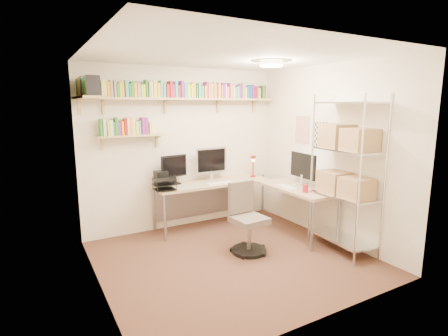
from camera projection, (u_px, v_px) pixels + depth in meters
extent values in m
plane|color=#4E2B21|center=(232.00, 258.00, 4.47)|extent=(3.20, 3.20, 0.00)
cube|color=beige|center=(184.00, 149.00, 5.53)|extent=(3.20, 0.04, 2.50)
cube|color=beige|center=(95.00, 175.00, 3.47)|extent=(0.04, 3.00, 2.50)
cube|color=beige|center=(328.00, 153.00, 5.02)|extent=(0.04, 3.00, 2.50)
cube|color=beige|center=(324.00, 187.00, 2.96)|extent=(3.20, 0.04, 2.50)
cube|color=white|center=(233.00, 55.00, 4.02)|extent=(3.20, 3.00, 0.04)
cube|color=silver|center=(302.00, 130.00, 5.43)|extent=(0.01, 0.30, 0.42)
cube|color=white|center=(321.00, 135.00, 5.10)|extent=(0.01, 0.28, 0.38)
cylinder|color=#FFEAC6|center=(271.00, 64.00, 4.54)|extent=(0.30, 0.30, 0.06)
cube|color=tan|center=(186.00, 99.00, 5.28)|extent=(3.05, 0.25, 0.03)
cube|color=tan|center=(88.00, 98.00, 4.20)|extent=(0.25, 1.00, 0.03)
cube|color=tan|center=(131.00, 136.00, 4.98)|extent=(0.95, 0.20, 0.02)
cube|color=tan|center=(104.00, 104.00, 4.77)|extent=(0.03, 0.20, 0.20)
cube|color=tan|center=(166.00, 104.00, 5.20)|extent=(0.03, 0.20, 0.20)
cube|color=tan|center=(219.00, 104.00, 5.64)|extent=(0.03, 0.20, 0.20)
cube|color=tan|center=(255.00, 104.00, 5.98)|extent=(0.03, 0.20, 0.20)
cube|color=#1D5297|center=(83.00, 90.00, 4.55)|extent=(0.03, 0.12, 0.18)
cube|color=#CCDE29|center=(86.00, 89.00, 4.57)|extent=(0.02, 0.15, 0.20)
cube|color=black|center=(88.00, 88.00, 4.58)|extent=(0.03, 0.14, 0.24)
cube|color=teal|center=(92.00, 89.00, 4.61)|extent=(0.03, 0.14, 0.20)
cube|color=teal|center=(95.00, 88.00, 4.62)|extent=(0.02, 0.13, 0.24)
cube|color=#CCDE29|center=(98.00, 89.00, 4.64)|extent=(0.03, 0.14, 0.21)
cube|color=beige|center=(102.00, 89.00, 4.66)|extent=(0.03, 0.15, 0.22)
cube|color=#CCDE29|center=(105.00, 88.00, 4.68)|extent=(0.04, 0.12, 0.23)
cube|color=orange|center=(108.00, 90.00, 4.70)|extent=(0.04, 0.12, 0.20)
cube|color=gray|center=(111.00, 89.00, 4.72)|extent=(0.03, 0.13, 0.22)
cube|color=gray|center=(114.00, 89.00, 4.74)|extent=(0.03, 0.13, 0.23)
cube|color=#297A28|center=(117.00, 91.00, 4.77)|extent=(0.04, 0.14, 0.18)
cube|color=#CCDE29|center=(120.00, 90.00, 4.78)|extent=(0.02, 0.12, 0.20)
cube|color=orange|center=(122.00, 89.00, 4.80)|extent=(0.03, 0.12, 0.22)
cube|color=teal|center=(126.00, 89.00, 4.82)|extent=(0.04, 0.15, 0.23)
cube|color=#297A28|center=(129.00, 91.00, 4.84)|extent=(0.02, 0.14, 0.19)
cube|color=#297A28|center=(132.00, 90.00, 4.86)|extent=(0.04, 0.13, 0.22)
cube|color=orange|center=(135.00, 90.00, 4.88)|extent=(0.04, 0.11, 0.19)
cube|color=gray|center=(138.00, 90.00, 4.90)|extent=(0.04, 0.14, 0.20)
cube|color=#CCDE29|center=(141.00, 91.00, 4.93)|extent=(0.03, 0.14, 0.18)
cube|color=#CCDE29|center=(144.00, 91.00, 4.94)|extent=(0.02, 0.11, 0.18)
cube|color=#297A28|center=(146.00, 89.00, 4.95)|extent=(0.03, 0.14, 0.25)
cube|color=gray|center=(149.00, 89.00, 4.98)|extent=(0.03, 0.15, 0.23)
cube|color=beige|center=(151.00, 90.00, 4.99)|extent=(0.02, 0.13, 0.22)
cube|color=#CCDE29|center=(154.00, 89.00, 5.02)|extent=(0.04, 0.12, 0.24)
cube|color=orange|center=(157.00, 90.00, 5.04)|extent=(0.04, 0.14, 0.21)
cube|color=teal|center=(160.00, 89.00, 5.06)|extent=(0.03, 0.13, 0.25)
cube|color=teal|center=(164.00, 90.00, 5.09)|extent=(0.04, 0.12, 0.21)
cube|color=#B3171E|center=(167.00, 91.00, 5.11)|extent=(0.04, 0.15, 0.19)
cube|color=#B3171E|center=(170.00, 90.00, 5.13)|extent=(0.04, 0.15, 0.24)
cube|color=#822282|center=(172.00, 91.00, 5.16)|extent=(0.03, 0.13, 0.20)
cube|color=teal|center=(175.00, 90.00, 5.17)|extent=(0.04, 0.14, 0.24)
cube|color=#B3171E|center=(178.00, 92.00, 5.20)|extent=(0.03, 0.14, 0.18)
cube|color=#822282|center=(181.00, 89.00, 5.22)|extent=(0.04, 0.15, 0.25)
cube|color=teal|center=(184.00, 90.00, 5.25)|extent=(0.04, 0.13, 0.22)
cube|color=#CCDE29|center=(188.00, 91.00, 5.27)|extent=(0.04, 0.13, 0.20)
cube|color=#CCDE29|center=(190.00, 91.00, 5.30)|extent=(0.02, 0.14, 0.21)
cube|color=orange|center=(193.00, 90.00, 5.31)|extent=(0.04, 0.11, 0.23)
cube|color=#297A28|center=(196.00, 92.00, 5.34)|extent=(0.02, 0.12, 0.19)
cube|color=teal|center=(198.00, 91.00, 5.36)|extent=(0.04, 0.13, 0.22)
cube|color=teal|center=(201.00, 92.00, 5.39)|extent=(0.03, 0.12, 0.18)
cube|color=orange|center=(204.00, 92.00, 5.41)|extent=(0.03, 0.15, 0.19)
cube|color=#822282|center=(206.00, 90.00, 5.42)|extent=(0.03, 0.13, 0.25)
cube|color=orange|center=(208.00, 90.00, 5.44)|extent=(0.03, 0.13, 0.24)
cube|color=orange|center=(211.00, 91.00, 5.46)|extent=(0.04, 0.13, 0.23)
cube|color=gray|center=(213.00, 90.00, 5.48)|extent=(0.04, 0.15, 0.24)
cube|color=#B3171E|center=(215.00, 91.00, 5.51)|extent=(0.02, 0.13, 0.21)
cube|color=orange|center=(218.00, 90.00, 5.52)|extent=(0.04, 0.13, 0.24)
cube|color=gray|center=(220.00, 92.00, 5.55)|extent=(0.02, 0.13, 0.21)
cube|color=#822282|center=(222.00, 91.00, 5.56)|extent=(0.04, 0.13, 0.24)
cube|color=beige|center=(224.00, 92.00, 5.59)|extent=(0.02, 0.13, 0.22)
cube|color=orange|center=(226.00, 93.00, 5.60)|extent=(0.03, 0.15, 0.18)
cube|color=#822282|center=(228.00, 91.00, 5.62)|extent=(0.03, 0.14, 0.24)
cube|color=orange|center=(230.00, 91.00, 5.64)|extent=(0.04, 0.12, 0.23)
cube|color=beige|center=(232.00, 92.00, 5.66)|extent=(0.02, 0.14, 0.19)
cube|color=gray|center=(234.00, 93.00, 5.68)|extent=(0.03, 0.12, 0.17)
cube|color=teal|center=(236.00, 93.00, 5.70)|extent=(0.04, 0.12, 0.19)
cube|color=#822282|center=(239.00, 92.00, 5.72)|extent=(0.04, 0.11, 0.22)
cube|color=gray|center=(241.00, 91.00, 5.74)|extent=(0.04, 0.15, 0.25)
cube|color=#CCDE29|center=(244.00, 93.00, 5.77)|extent=(0.04, 0.13, 0.18)
cube|color=#1D5297|center=(247.00, 93.00, 5.79)|extent=(0.04, 0.12, 0.20)
cube|color=#1D5297|center=(249.00, 92.00, 5.82)|extent=(0.03, 0.12, 0.22)
cube|color=#822282|center=(252.00, 92.00, 5.84)|extent=(0.03, 0.13, 0.23)
cube|color=#B3171E|center=(254.00, 92.00, 5.86)|extent=(0.02, 0.14, 0.21)
cube|color=#822282|center=(255.00, 93.00, 5.88)|extent=(0.02, 0.14, 0.20)
cube|color=#CCDE29|center=(257.00, 93.00, 5.90)|extent=(0.04, 0.14, 0.17)
cube|color=black|center=(260.00, 93.00, 5.92)|extent=(0.03, 0.12, 0.20)
cube|color=#297A28|center=(261.00, 92.00, 5.94)|extent=(0.04, 0.14, 0.22)
cube|color=#B3171E|center=(263.00, 92.00, 5.96)|extent=(0.02, 0.11, 0.22)
cube|color=black|center=(93.00, 85.00, 3.80)|extent=(0.15, 0.02, 0.22)
cube|color=orange|center=(93.00, 86.00, 3.84)|extent=(0.11, 0.04, 0.20)
cube|color=orange|center=(92.00, 85.00, 3.88)|extent=(0.12, 0.03, 0.23)
cube|color=#CCDE29|center=(91.00, 87.00, 3.92)|extent=(0.12, 0.03, 0.18)
cube|color=#297A28|center=(91.00, 86.00, 3.95)|extent=(0.14, 0.03, 0.22)
cube|color=#1D5297|center=(90.00, 86.00, 3.98)|extent=(0.13, 0.04, 0.22)
cube|color=#B3171E|center=(90.00, 88.00, 4.02)|extent=(0.12, 0.02, 0.18)
cube|color=#297A28|center=(89.00, 87.00, 4.06)|extent=(0.14, 0.03, 0.20)
cube|color=#B3171E|center=(88.00, 88.00, 4.10)|extent=(0.13, 0.04, 0.20)
cube|color=#1D5297|center=(87.00, 87.00, 4.14)|extent=(0.12, 0.03, 0.20)
cube|color=teal|center=(87.00, 86.00, 4.18)|extent=(0.11, 0.03, 0.23)
cube|color=black|center=(86.00, 88.00, 4.21)|extent=(0.13, 0.03, 0.21)
cube|color=#1D5297|center=(86.00, 87.00, 4.24)|extent=(0.13, 0.03, 0.22)
cube|color=#B3171E|center=(85.00, 86.00, 4.27)|extent=(0.11, 0.03, 0.25)
cube|color=orange|center=(85.00, 87.00, 4.31)|extent=(0.12, 0.04, 0.24)
cube|color=beige|center=(84.00, 87.00, 4.36)|extent=(0.11, 0.03, 0.23)
cube|color=orange|center=(84.00, 87.00, 4.39)|extent=(0.14, 0.02, 0.23)
cube|color=black|center=(83.00, 89.00, 4.42)|extent=(0.13, 0.04, 0.19)
cube|color=teal|center=(83.00, 88.00, 4.46)|extent=(0.14, 0.03, 0.23)
cube|color=#297A28|center=(82.00, 88.00, 4.50)|extent=(0.15, 0.04, 0.22)
cube|color=#1D5297|center=(82.00, 90.00, 4.55)|extent=(0.14, 0.04, 0.18)
cube|color=#297A28|center=(101.00, 127.00, 4.76)|extent=(0.03, 0.13, 0.23)
cube|color=beige|center=(104.00, 127.00, 4.78)|extent=(0.04, 0.11, 0.23)
cube|color=#CCDE29|center=(108.00, 128.00, 4.81)|extent=(0.03, 0.14, 0.21)
cube|color=beige|center=(111.00, 128.00, 4.83)|extent=(0.04, 0.13, 0.21)
cube|color=#297A28|center=(114.00, 129.00, 4.84)|extent=(0.02, 0.13, 0.19)
cube|color=#297A28|center=(116.00, 126.00, 4.86)|extent=(0.03, 0.14, 0.25)
cube|color=#822282|center=(119.00, 129.00, 4.88)|extent=(0.04, 0.12, 0.18)
cube|color=orange|center=(122.00, 128.00, 4.90)|extent=(0.03, 0.14, 0.20)
cube|color=#B3171E|center=(125.00, 127.00, 4.92)|extent=(0.03, 0.12, 0.23)
cube|color=beige|center=(128.00, 126.00, 4.93)|extent=(0.03, 0.15, 0.24)
cube|color=orange|center=(130.00, 126.00, 4.95)|extent=(0.04, 0.14, 0.25)
cube|color=beige|center=(133.00, 127.00, 4.98)|extent=(0.03, 0.11, 0.22)
cube|color=#CCDE29|center=(137.00, 128.00, 5.00)|extent=(0.04, 0.11, 0.19)
cube|color=teal|center=(139.00, 128.00, 5.02)|extent=(0.03, 0.11, 0.20)
cube|color=#822282|center=(142.00, 126.00, 5.04)|extent=(0.04, 0.13, 0.24)
cube|color=#822282|center=(146.00, 126.00, 5.06)|extent=(0.04, 0.13, 0.24)
cube|color=#CCDE29|center=(149.00, 128.00, 5.10)|extent=(0.04, 0.15, 0.17)
cube|color=tan|center=(212.00, 183.00, 5.55)|extent=(1.87, 0.59, 0.04)
cube|color=tan|center=(297.00, 188.00, 5.19)|extent=(0.59, 1.28, 0.04)
cylinder|color=gray|center=(165.00, 218.00, 4.98)|extent=(0.04, 0.04, 0.69)
cylinder|color=gray|center=(154.00, 209.00, 5.40)|extent=(0.04, 0.04, 0.69)
cylinder|color=gray|center=(263.00, 193.00, 6.41)|extent=(0.04, 0.04, 0.69)
cylinder|color=gray|center=(312.00, 226.00, 4.63)|extent=(0.04, 0.04, 0.69)
cylinder|color=gray|center=(338.00, 220.00, 4.87)|extent=(0.04, 0.04, 0.69)
cube|color=gray|center=(205.00, 198.00, 5.83)|extent=(1.77, 0.02, 0.54)
cube|color=silver|center=(211.00, 160.00, 5.62)|extent=(0.54, 0.03, 0.41)
cube|color=black|center=(212.00, 160.00, 5.60)|extent=(0.49, 0.00, 0.36)
cube|color=black|center=(174.00, 166.00, 5.31)|extent=(0.43, 0.03, 0.33)
cube|color=black|center=(303.00, 166.00, 5.24)|extent=(0.03, 0.57, 0.37)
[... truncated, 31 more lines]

